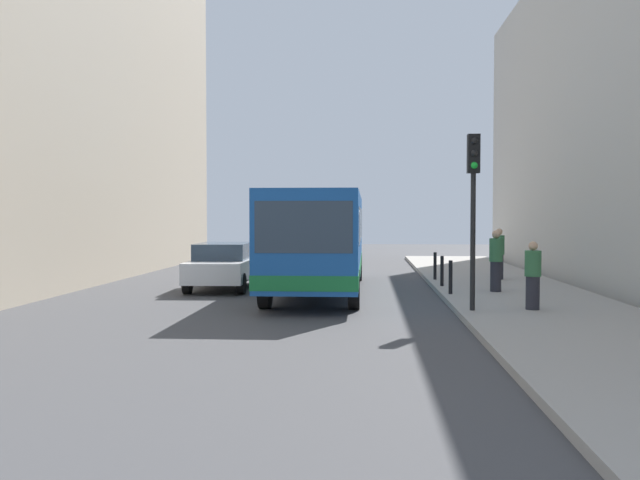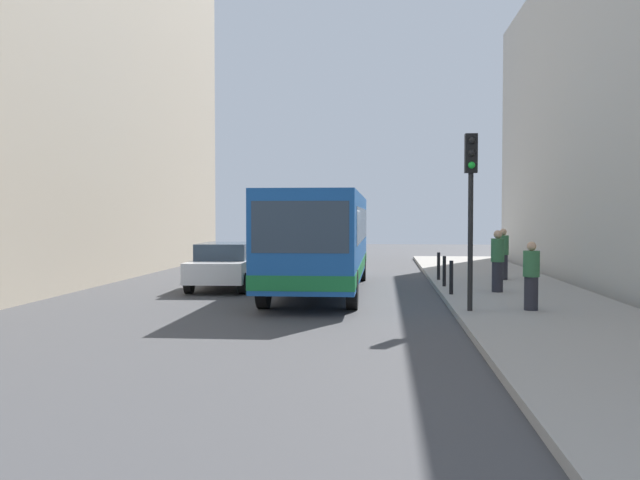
# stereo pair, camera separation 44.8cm
# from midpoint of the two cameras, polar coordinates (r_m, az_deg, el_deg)

# --- Properties ---
(ground_plane) EXTENTS (80.00, 80.00, 0.00)m
(ground_plane) POSITION_cam_midpoint_polar(r_m,az_deg,el_deg) (18.43, -0.16, -5.33)
(ground_plane) COLOR #424244
(sidewalk) EXTENTS (4.40, 40.00, 0.15)m
(sidewalk) POSITION_cam_midpoint_polar(r_m,az_deg,el_deg) (18.82, 16.53, -5.03)
(sidewalk) COLOR #9E9991
(sidewalk) RESTS_ON ground
(bus) EXTENTS (2.55, 11.02, 3.00)m
(bus) POSITION_cam_midpoint_polar(r_m,az_deg,el_deg) (21.22, -0.59, 0.30)
(bus) COLOR #19519E
(bus) RESTS_ON ground
(car_beside_bus) EXTENTS (1.99, 4.46, 1.48)m
(car_beside_bus) POSITION_cam_midpoint_polar(r_m,az_deg,el_deg) (22.37, -8.64, -2.05)
(car_beside_bus) COLOR silver
(car_beside_bus) RESTS_ON ground
(traffic_light) EXTENTS (0.28, 0.33, 4.10)m
(traffic_light) POSITION_cam_midpoint_polar(r_m,az_deg,el_deg) (16.24, 11.90, 4.27)
(traffic_light) COLOR black
(traffic_light) RESTS_ON sidewalk
(bollard_near) EXTENTS (0.11, 0.11, 0.95)m
(bollard_near) POSITION_cam_midpoint_polar(r_m,az_deg,el_deg) (19.66, 10.20, -3.07)
(bollard_near) COLOR black
(bollard_near) RESTS_ON sidewalk
(bollard_mid) EXTENTS (0.11, 0.11, 0.95)m
(bollard_mid) POSITION_cam_midpoint_polar(r_m,az_deg,el_deg) (21.86, 9.56, -2.56)
(bollard_mid) COLOR black
(bollard_mid) RESTS_ON sidewalk
(bollard_far) EXTENTS (0.11, 0.11, 0.95)m
(bollard_far) POSITION_cam_midpoint_polar(r_m,az_deg,el_deg) (24.07, 9.05, -2.15)
(bollard_far) COLOR black
(bollard_far) RESTS_ON sidewalk
(pedestrian_near_signal) EXTENTS (0.38, 0.38, 1.61)m
(pedestrian_near_signal) POSITION_cam_midpoint_polar(r_m,az_deg,el_deg) (16.79, 16.60, -2.88)
(pedestrian_near_signal) COLOR #26262D
(pedestrian_near_signal) RESTS_ON sidewalk
(pedestrian_mid_sidewalk) EXTENTS (0.38, 0.38, 1.80)m
(pedestrian_mid_sidewalk) POSITION_cam_midpoint_polar(r_m,az_deg,el_deg) (20.53, 13.85, -1.69)
(pedestrian_mid_sidewalk) COLOR #26262D
(pedestrian_mid_sidewalk) RESTS_ON sidewalk
(pedestrian_far_sidewalk) EXTENTS (0.38, 0.38, 1.78)m
(pedestrian_far_sidewalk) POSITION_cam_midpoint_polar(r_m,az_deg,el_deg) (24.58, 14.19, -1.13)
(pedestrian_far_sidewalk) COLOR #26262D
(pedestrian_far_sidewalk) RESTS_ON sidewalk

